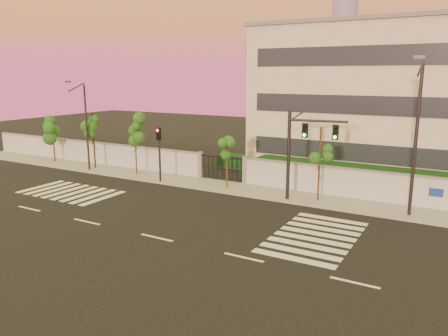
# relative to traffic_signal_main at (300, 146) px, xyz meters

# --- Properties ---
(ground) EXTENTS (120.00, 120.00, 0.00)m
(ground) POSITION_rel_traffic_signal_main_xyz_m (-4.11, -9.50, -3.77)
(ground) COLOR black
(ground) RESTS_ON ground
(sidewalk) EXTENTS (60.00, 3.00, 0.15)m
(sidewalk) POSITION_rel_traffic_signal_main_xyz_m (-4.11, 1.00, -3.70)
(sidewalk) COLOR gray
(sidewalk) RESTS_ON ground
(perimeter_wall) EXTENTS (60.00, 0.36, 2.20)m
(perimeter_wall) POSITION_rel_traffic_signal_main_xyz_m (-4.00, 2.50, -2.70)
(perimeter_wall) COLOR #A9ABB0
(perimeter_wall) RESTS_ON ground
(hedge_row) EXTENTS (41.00, 4.25, 1.80)m
(hedge_row) POSITION_rel_traffic_signal_main_xyz_m (-2.94, 5.23, -2.96)
(hedge_row) COLOR black
(hedge_row) RESTS_ON ground
(institutional_building) EXTENTS (24.40, 12.40, 12.25)m
(institutional_building) POSITION_rel_traffic_signal_main_xyz_m (4.89, 12.48, 2.38)
(institutional_building) COLOR #BCB69F
(institutional_building) RESTS_ON ground
(road_markings) EXTENTS (57.00, 7.62, 0.02)m
(road_markings) POSITION_rel_traffic_signal_main_xyz_m (-5.69, -5.75, -3.76)
(road_markings) COLOR silver
(road_markings) RESTS_ON ground
(street_tree_a) EXTENTS (1.58, 1.26, 4.24)m
(street_tree_a) POSITION_rel_traffic_signal_main_xyz_m (-24.59, 1.21, -0.65)
(street_tree_a) COLOR #382314
(street_tree_a) RESTS_ON ground
(street_tree_b) EXTENTS (1.52, 1.21, 4.97)m
(street_tree_b) POSITION_rel_traffic_signal_main_xyz_m (-19.03, 0.91, -0.12)
(street_tree_b) COLOR #382314
(street_tree_b) RESTS_ON ground
(street_tree_c) EXTENTS (1.40, 1.11, 4.98)m
(street_tree_c) POSITION_rel_traffic_signal_main_xyz_m (-14.21, 0.76, -0.11)
(street_tree_c) COLOR #382314
(street_tree_c) RESTS_ON ground
(street_tree_d) EXTENTS (1.32, 1.05, 3.66)m
(street_tree_d) POSITION_rel_traffic_signal_main_xyz_m (-5.67, 0.72, -1.07)
(street_tree_d) COLOR #382314
(street_tree_d) RESTS_ON ground
(street_tree_e) EXTENTS (1.45, 1.15, 4.92)m
(street_tree_e) POSITION_rel_traffic_signal_main_xyz_m (1.08, 0.84, -0.16)
(street_tree_e) COLOR #382314
(street_tree_e) RESTS_ON ground
(traffic_signal_main) EXTENTS (3.77, 0.62, 5.97)m
(traffic_signal_main) POSITION_rel_traffic_signal_main_xyz_m (0.00, 0.00, 0.00)
(traffic_signal_main) COLOR black
(traffic_signal_main) RESTS_ON ground
(traffic_signal_secondary) EXTENTS (0.34, 0.34, 4.40)m
(traffic_signal_secondary) POSITION_rel_traffic_signal_main_xyz_m (-11.05, -0.23, -0.98)
(traffic_signal_secondary) COLOR black
(traffic_signal_secondary) RESTS_ON ground
(streetlight_west) EXTENTS (0.46, 1.85, 7.69)m
(streetlight_west) POSITION_rel_traffic_signal_main_xyz_m (-18.94, -0.08, 0.38)
(streetlight_west) COLOR black
(streetlight_west) RESTS_ON ground
(streetlight_east) EXTENTS (0.55, 2.20, 9.13)m
(streetlight_east) POSITION_rel_traffic_signal_main_xyz_m (6.69, 0.21, 1.16)
(streetlight_east) COLOR black
(streetlight_east) RESTS_ON ground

